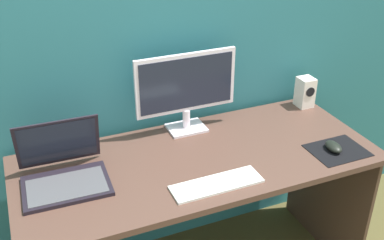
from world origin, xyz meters
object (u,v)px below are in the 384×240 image
Objects in this scene: speaker_right at (305,92)px; keyboard_external at (217,184)px; laptop at (64,171)px; mouse at (333,147)px; monitor at (186,88)px.

keyboard_external is (-0.74, -0.46, -0.08)m from speaker_right.
laptop is 1.18m from mouse.
mouse reaches higher than keyboard_external.
monitor reaches higher than keyboard_external.
monitor is 4.93× the size of mouse.
keyboard_external is (0.56, -0.26, -0.04)m from laptop.
monitor is 0.72m from mouse.
speaker_right is at bearing 78.55° from mouse.
laptop is (-0.62, -0.21, -0.17)m from monitor.
mouse is (1.15, -0.23, -0.03)m from laptop.
keyboard_external is at bearing -147.86° from speaker_right.
laptop reaches higher than keyboard_external.
mouse is at bearing 2.62° from keyboard_external.
speaker_right is at bearing 8.74° from laptop.
monitor reaches higher than mouse.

